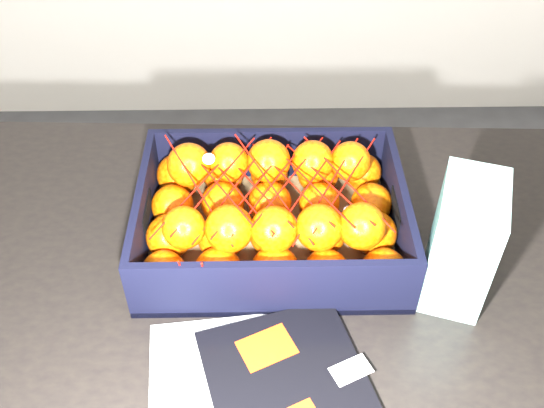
{
  "coord_description": "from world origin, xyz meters",
  "views": [
    {
      "loc": [
        0.28,
        -0.43,
        1.51
      ],
      "look_at": [
        0.29,
        0.26,
        0.86
      ],
      "focal_mm": 40.93,
      "sensor_mm": 36.0,
      "label": 1
    }
  ],
  "objects_px": {
    "magazine_stack": "(272,402)",
    "retail_carton": "(462,242)",
    "table": "(270,311)",
    "produce_crate": "(272,225)"
  },
  "relations": [
    {
      "from": "magazine_stack",
      "to": "table",
      "type": "bearing_deg",
      "value": 90.0
    },
    {
      "from": "table",
      "to": "magazine_stack",
      "type": "xyz_separation_m",
      "value": [
        0.0,
        -0.23,
        0.11
      ]
    },
    {
      "from": "magazine_stack",
      "to": "retail_carton",
      "type": "xyz_separation_m",
      "value": [
        0.28,
        0.2,
        0.09
      ]
    },
    {
      "from": "magazine_stack",
      "to": "retail_carton",
      "type": "distance_m",
      "value": 0.36
    },
    {
      "from": "retail_carton",
      "to": "magazine_stack",
      "type": "bearing_deg",
      "value": -126.52
    },
    {
      "from": "produce_crate",
      "to": "retail_carton",
      "type": "height_order",
      "value": "retail_carton"
    },
    {
      "from": "table",
      "to": "retail_carton",
      "type": "height_order",
      "value": "retail_carton"
    },
    {
      "from": "produce_crate",
      "to": "retail_carton",
      "type": "bearing_deg",
      "value": -20.7
    },
    {
      "from": "magazine_stack",
      "to": "produce_crate",
      "type": "xyz_separation_m",
      "value": [
        0.0,
        0.31,
        0.02
      ]
    },
    {
      "from": "table",
      "to": "retail_carton",
      "type": "xyz_separation_m",
      "value": [
        0.28,
        -0.03,
        0.2
      ]
    }
  ]
}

